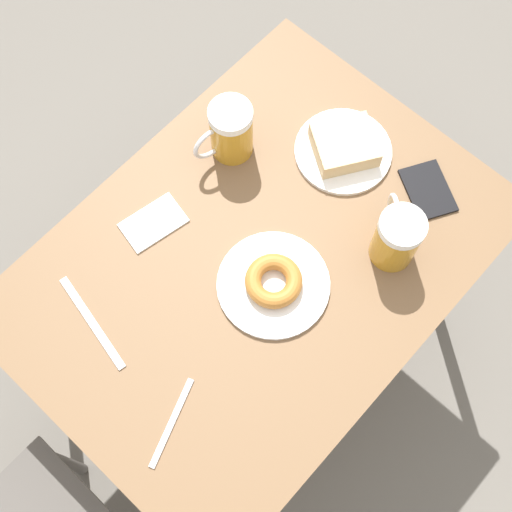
{
  "coord_description": "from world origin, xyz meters",
  "views": [
    {
      "loc": [
        -0.35,
        0.38,
        2.08
      ],
      "look_at": [
        0.0,
        0.0,
        0.74
      ],
      "focal_mm": 50.0,
      "sensor_mm": 36.0,
      "label": 1
    }
  ],
  "objects": [
    {
      "name": "plate_with_donut",
      "position": [
        -0.06,
        0.02,
        0.73
      ],
      "size": [
        0.23,
        0.23,
        0.04
      ],
      "color": "white",
      "rests_on": "table"
    },
    {
      "name": "ground_plane",
      "position": [
        0.0,
        0.0,
        0.0
      ],
      "size": [
        8.0,
        8.0,
        0.0
      ],
      "primitive_type": "plane",
      "color": "#666059"
    },
    {
      "name": "napkin_folded",
      "position": [
        0.21,
        0.08,
        0.72
      ],
      "size": [
        0.11,
        0.14,
        0.0
      ],
      "rotation": [
        0.0,
        0.0,
        4.51
      ],
      "color": "white",
      "rests_on": "table"
    },
    {
      "name": "plate_with_cake",
      "position": [
        0.03,
        -0.31,
        0.74
      ],
      "size": [
        0.21,
        0.21,
        0.05
      ],
      "color": "white",
      "rests_on": "table"
    },
    {
      "name": "passport_near_edge",
      "position": [
        -0.16,
        -0.36,
        0.72
      ],
      "size": [
        0.15,
        0.14,
        0.01
      ],
      "rotation": [
        0.0,
        0.0,
        1.05
      ],
      "color": "black",
      "rests_on": "table"
    },
    {
      "name": "table",
      "position": [
        0.0,
        0.0,
        0.65
      ],
      "size": [
        0.72,
        1.0,
        0.72
      ],
      "color": "brown",
      "rests_on": "ground_plane"
    },
    {
      "name": "knife",
      "position": [
        0.15,
        0.32,
        0.72
      ],
      "size": [
        0.23,
        0.06,
        0.0
      ],
      "rotation": [
        0.0,
        0.0,
        4.51
      ],
      "color": "silver",
      "rests_on": "table"
    },
    {
      "name": "beer_mug_center",
      "position": [
        -0.19,
        -0.2,
        0.79
      ],
      "size": [
        0.12,
        0.12,
        0.14
      ],
      "color": "#C68C23",
      "rests_on": "table"
    },
    {
      "name": "beer_mug_left",
      "position": [
        0.22,
        -0.15,
        0.79
      ],
      "size": [
        0.09,
        0.14,
        0.14
      ],
      "color": "#C68C23",
      "rests_on": "table"
    },
    {
      "name": "fork",
      "position": [
        -0.11,
        0.35,
        0.72
      ],
      "size": [
        0.07,
        0.17,
        0.0
      ],
      "rotation": [
        0.0,
        0.0,
        3.49
      ],
      "color": "silver",
      "rests_on": "table"
    }
  ]
}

